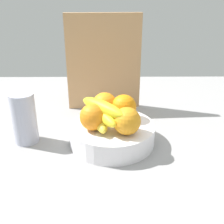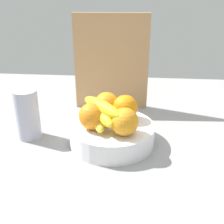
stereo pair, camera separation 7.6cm
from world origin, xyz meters
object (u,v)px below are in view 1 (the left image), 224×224
at_px(orange_center, 93,117).
at_px(banana_bunch, 101,114).
at_px(cutting_board, 104,63).
at_px(thermos_tumbler, 24,118).
at_px(orange_front_right, 105,105).
at_px(orange_back_left, 127,121).
at_px(fruit_bowl, 112,133).
at_px(orange_front_left, 124,107).

xyz_separation_m(orange_center, banana_bunch, (0.02, 0.02, 0.00)).
xyz_separation_m(cutting_board, thermos_tumbler, (-0.24, -0.27, -0.10)).
bearing_deg(orange_center, orange_front_right, 70.93).
height_order(orange_center, cutting_board, cutting_board).
relative_size(orange_back_left, banana_bunch, 0.43).
relative_size(fruit_bowl, banana_bunch, 1.42).
distance_m(orange_front_left, orange_center, 0.12).
xyz_separation_m(orange_front_left, orange_center, (-0.09, -0.07, 0.00)).
relative_size(orange_front_left, cutting_board, 0.22).
distance_m(orange_front_left, thermos_tumbler, 0.30).
bearing_deg(orange_back_left, thermos_tumbler, 167.80).
relative_size(orange_front_right, cutting_board, 0.22).
height_order(orange_front_right, orange_back_left, same).
distance_m(banana_bunch, thermos_tumbler, 0.23).
height_order(orange_center, orange_back_left, same).
relative_size(orange_back_left, cutting_board, 0.22).
xyz_separation_m(orange_back_left, banana_bunch, (-0.07, 0.04, 0.00)).
relative_size(orange_back_left, thermos_tumbler, 0.50).
bearing_deg(cutting_board, orange_back_left, -81.89).
bearing_deg(fruit_bowl, orange_front_left, 46.39).
bearing_deg(fruit_bowl, orange_back_left, -56.00).
relative_size(banana_bunch, cutting_board, 0.51).
height_order(orange_front_left, banana_bunch, banana_bunch).
bearing_deg(cutting_board, fruit_bowl, -87.55).
bearing_deg(orange_front_left, orange_center, -141.88).
distance_m(fruit_bowl, banana_bunch, 0.08).
bearing_deg(orange_front_left, orange_front_right, 161.84).
bearing_deg(cutting_board, orange_center, -98.13).
height_order(orange_back_left, cutting_board, cutting_board).
relative_size(fruit_bowl, thermos_tumbler, 1.64).
distance_m(orange_front_left, banana_bunch, 0.09).
bearing_deg(banana_bunch, orange_center, -142.95).
relative_size(orange_front_left, orange_back_left, 1.00).
xyz_separation_m(orange_front_right, banana_bunch, (-0.01, -0.07, 0.00)).
xyz_separation_m(fruit_bowl, thermos_tumbler, (-0.26, 0.01, 0.05)).
relative_size(orange_front_right, orange_center, 1.00).
bearing_deg(orange_back_left, cutting_board, 101.62).
xyz_separation_m(fruit_bowl, cutting_board, (-0.03, 0.28, 0.15)).
relative_size(orange_center, thermos_tumbler, 0.50).
bearing_deg(orange_front_right, thermos_tumbler, -167.76).
relative_size(fruit_bowl, cutting_board, 0.72).
bearing_deg(banana_bunch, orange_back_left, -31.23).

